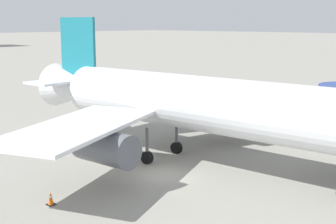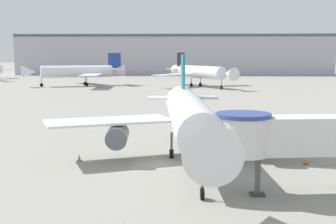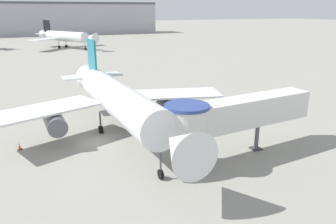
% 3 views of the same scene
% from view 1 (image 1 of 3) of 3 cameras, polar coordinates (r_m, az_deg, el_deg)
% --- Properties ---
extents(ground_plane, '(800.00, 800.00, 0.00)m').
position_cam_1_polar(ground_plane, '(31.30, -0.47, -7.66)').
color(ground_plane, gray).
extents(main_airplane, '(29.03, 31.65, 10.36)m').
position_cam_1_polar(main_airplane, '(32.71, 2.02, 1.05)').
color(main_airplane, silver).
rests_on(main_airplane, ground_plane).
extents(traffic_cone_starboard_wing, '(0.45, 0.45, 0.74)m').
position_cam_1_polar(traffic_cone_starboard_wing, '(42.22, 12.13, -2.50)').
color(traffic_cone_starboard_wing, black).
rests_on(traffic_cone_starboard_wing, ground_plane).
extents(traffic_cone_port_wing, '(0.45, 0.45, 0.75)m').
position_cam_1_polar(traffic_cone_port_wing, '(27.09, -14.10, -10.21)').
color(traffic_cone_port_wing, black).
rests_on(traffic_cone_port_wing, ground_plane).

